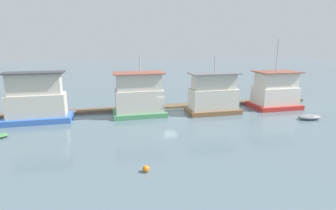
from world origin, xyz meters
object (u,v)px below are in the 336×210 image
(houseboat_red, at_px, (275,91))
(buoy_orange, at_px, (146,169))
(houseboat_brown, at_px, (213,95))
(houseboat_green, at_px, (139,96))
(mooring_post_far_left, at_px, (32,112))
(dinghy_grey, at_px, (309,117))
(houseboat_blue, at_px, (37,101))

(houseboat_red, height_order, buoy_orange, houseboat_red)
(houseboat_brown, distance_m, houseboat_red, 8.89)
(houseboat_green, bearing_deg, mooring_post_far_left, 172.15)
(houseboat_green, relative_size, houseboat_red, 0.81)
(houseboat_green, distance_m, buoy_orange, 14.28)
(houseboat_green, relative_size, houseboat_brown, 1.04)
(houseboat_green, distance_m, mooring_post_far_left, 12.24)
(dinghy_grey, xyz_separation_m, mooring_post_far_left, (-30.30, 7.87, 0.41))
(dinghy_grey, xyz_separation_m, buoy_orange, (-19.65, -7.83, -0.04))
(houseboat_blue, relative_size, houseboat_brown, 1.01)
(houseboat_green, height_order, dinghy_grey, houseboat_green)
(mooring_post_far_left, bearing_deg, houseboat_brown, -7.50)
(dinghy_grey, bearing_deg, houseboat_blue, 167.99)
(houseboat_brown, xyz_separation_m, houseboat_red, (8.87, 0.61, -0.01))
(houseboat_blue, bearing_deg, mooring_post_far_left, 121.26)
(mooring_post_far_left, bearing_deg, houseboat_green, -7.85)
(houseboat_green, relative_size, mooring_post_far_left, 5.27)
(buoy_orange, bearing_deg, dinghy_grey, 21.73)
(houseboat_brown, bearing_deg, houseboat_green, 172.99)
(houseboat_green, height_order, mooring_post_far_left, houseboat_green)
(houseboat_brown, height_order, dinghy_grey, houseboat_brown)
(houseboat_green, bearing_deg, buoy_orange, -95.57)
(dinghy_grey, height_order, buoy_orange, dinghy_grey)
(houseboat_blue, distance_m, houseboat_red, 28.76)
(houseboat_red, bearing_deg, houseboat_blue, 179.01)
(houseboat_red, distance_m, buoy_orange, 23.51)
(houseboat_green, distance_m, dinghy_grey, 19.42)
(houseboat_red, height_order, mooring_post_far_left, houseboat_red)
(houseboat_green, height_order, houseboat_red, houseboat_red)
(houseboat_brown, relative_size, buoy_orange, 15.00)
(houseboat_red, height_order, dinghy_grey, houseboat_red)
(houseboat_red, relative_size, buoy_orange, 19.22)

